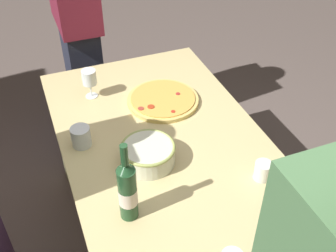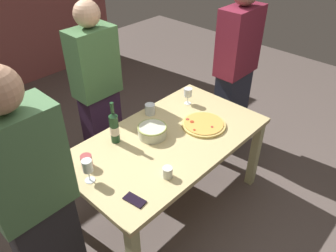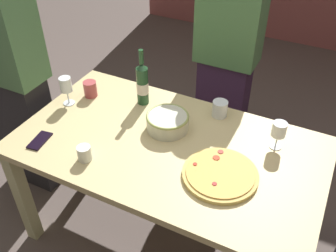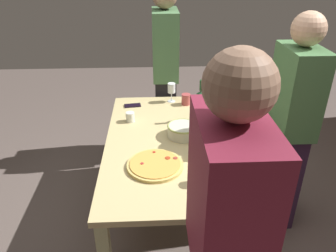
# 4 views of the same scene
# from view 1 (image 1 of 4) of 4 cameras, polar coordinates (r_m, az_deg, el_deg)

# --- Properties ---
(ground_plane) EXTENTS (8.00, 8.00, 0.00)m
(ground_plane) POSITION_cam_1_polar(r_m,az_deg,el_deg) (2.41, -0.00, -16.18)
(ground_plane) COLOR #5D504A
(dining_table) EXTENTS (1.60, 0.90, 0.75)m
(dining_table) POSITION_cam_1_polar(r_m,az_deg,el_deg) (1.91, -0.00, -4.91)
(dining_table) COLOR #CDB97D
(dining_table) RESTS_ON ground
(pizza) EXTENTS (0.36, 0.36, 0.03)m
(pizza) POSITION_cam_1_polar(r_m,az_deg,el_deg) (2.10, -0.71, 3.62)
(pizza) COLOR #D8B962
(pizza) RESTS_ON dining_table
(serving_bowl) EXTENTS (0.23, 0.23, 0.09)m
(serving_bowl) POSITION_cam_1_polar(r_m,az_deg,el_deg) (1.74, -2.77, -3.76)
(serving_bowl) COLOR beige
(serving_bowl) RESTS_ON dining_table
(wine_bottle) EXTENTS (0.07, 0.07, 0.35)m
(wine_bottle) POSITION_cam_1_polar(r_m,az_deg,el_deg) (1.49, -5.59, -8.83)
(wine_bottle) COLOR #1F4526
(wine_bottle) RESTS_ON dining_table
(wine_glass_near_pizza) EXTENTS (0.07, 0.07, 0.15)m
(wine_glass_near_pizza) POSITION_cam_1_polar(r_m,az_deg,el_deg) (2.12, -10.78, 6.50)
(wine_glass_near_pizza) COLOR white
(wine_glass_near_pizza) RESTS_ON dining_table
(cup_ceramic) EXTENTS (0.07, 0.07, 0.08)m
(cup_ceramic) POSITION_cam_1_polar(r_m,az_deg,el_deg) (1.72, 12.90, -6.00)
(cup_ceramic) COLOR silver
(cup_ceramic) RESTS_ON dining_table
(cup_spare) EXTENTS (0.09, 0.09, 0.09)m
(cup_spare) POSITION_cam_1_polar(r_m,az_deg,el_deg) (1.86, -11.88, -1.45)
(cup_spare) COLOR white
(cup_spare) RESTS_ON dining_table
(cell_phone) EXTENTS (0.09, 0.15, 0.01)m
(cell_phone) POSITION_cam_1_polar(r_m,az_deg,el_deg) (1.60, 18.21, -13.79)
(cell_phone) COLOR black
(cell_phone) RESTS_ON dining_table
(person_guest_right) EXTENTS (0.45, 0.24, 1.73)m
(person_guest_right) POSITION_cam_1_polar(r_m,az_deg,el_deg) (2.69, -12.49, 14.08)
(person_guest_right) COLOR #242838
(person_guest_right) RESTS_ON ground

